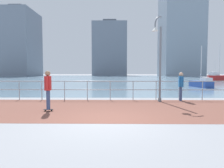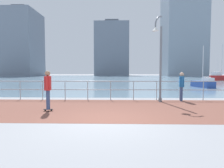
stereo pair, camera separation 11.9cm
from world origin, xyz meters
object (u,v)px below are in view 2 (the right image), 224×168
sailboat_navy (217,77)px  sailboat_gray (203,83)px  lamppost (159,55)px  bystander (182,84)px  sailboat_yellow (221,78)px  skateboarder (48,87)px

sailboat_navy → sailboat_gray: (-15.42, -27.17, 0.02)m
sailboat_navy → lamppost: bearing=-120.8°
bystander → sailboat_gray: sailboat_gray is taller
lamppost → bystander: lamppost is taller
lamppost → sailboat_navy: size_ratio=1.09×
lamppost → bystander: size_ratio=2.88×
sailboat_yellow → lamppost: bearing=-123.4°
sailboat_gray → sailboat_yellow: sailboat_yellow is taller
lamppost → sailboat_gray: lamppost is taller
sailboat_yellow → sailboat_gray: bearing=-123.2°
lamppost → bystander: (1.41, 0.37, -1.69)m
sailboat_yellow → sailboat_navy: bearing=65.4°
lamppost → sailboat_gray: bearing=56.2°
bystander → sailboat_navy: size_ratio=0.38×
sailboat_gray → sailboat_yellow: (9.97, 15.26, 0.23)m
skateboarder → sailboat_yellow: (22.55, 28.79, -0.39)m
sailboat_gray → lamppost: bearing=-123.8°
sailboat_navy → sailboat_yellow: sailboat_yellow is taller
sailboat_navy → sailboat_gray: size_ratio=0.96×
sailboat_navy → sailboat_yellow: size_ratio=0.63×
sailboat_gray → sailboat_navy: bearing=60.4°
sailboat_yellow → bystander: bearing=-121.6°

